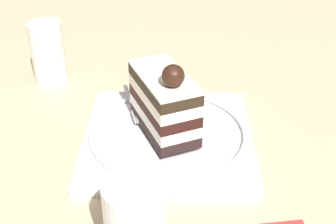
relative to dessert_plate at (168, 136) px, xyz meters
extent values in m
plane|color=#CDB28C|center=(0.02, -0.02, -0.01)|extent=(2.40, 2.40, 0.00)
cube|color=white|center=(0.00, 0.00, 0.00)|extent=(0.26, 0.26, 0.01)
torus|color=white|center=(0.00, 0.00, 0.01)|extent=(0.25, 0.25, 0.01)
cube|color=black|center=(0.00, 0.01, 0.02)|extent=(0.14, 0.11, 0.02)
cube|color=white|center=(0.00, 0.01, 0.04)|extent=(0.14, 0.11, 0.02)
cube|color=black|center=(0.00, 0.01, 0.05)|extent=(0.14, 0.11, 0.02)
cube|color=white|center=(0.00, 0.01, 0.07)|extent=(0.14, 0.11, 0.02)
cube|color=black|center=(0.00, 0.01, 0.08)|extent=(0.14, 0.11, 0.02)
cube|color=white|center=(0.00, 0.01, 0.09)|extent=(0.14, 0.12, 0.00)
sphere|color=#321B11|center=(-0.02, -0.01, 0.11)|extent=(0.03, 0.03, 0.03)
cube|color=silver|center=(0.08, 0.07, 0.01)|extent=(0.06, 0.03, 0.00)
cube|color=silver|center=(0.05, 0.06, 0.01)|extent=(0.02, 0.02, 0.00)
cube|color=silver|center=(0.02, 0.05, 0.01)|extent=(0.03, 0.01, 0.00)
cube|color=silver|center=(0.03, 0.05, 0.01)|extent=(0.03, 0.01, 0.00)
cube|color=silver|center=(0.03, 0.05, 0.01)|extent=(0.03, 0.01, 0.00)
cube|color=silver|center=(0.03, 0.05, 0.01)|extent=(0.03, 0.01, 0.00)
cylinder|color=white|center=(0.15, 0.23, 0.04)|extent=(0.06, 0.06, 0.11)
cylinder|color=beige|center=(0.15, 0.23, 0.03)|extent=(0.05, 0.05, 0.08)
camera|label=1|loc=(-0.53, -0.07, 0.38)|focal=48.53mm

